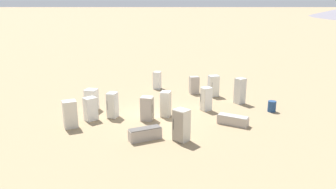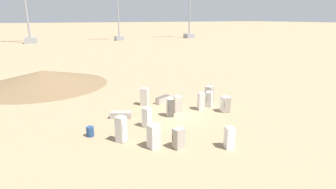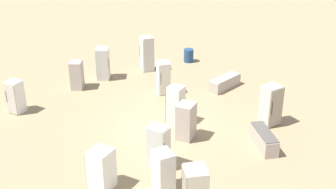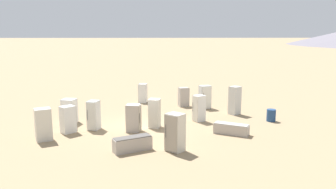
# 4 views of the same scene
# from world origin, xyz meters

# --- Properties ---
(ground_plane) EXTENTS (1000.00, 1000.00, 0.00)m
(ground_plane) POSITION_xyz_m (0.00, 0.00, 0.00)
(ground_plane) COLOR #9E8460
(discarded_fridge_0) EXTENTS (0.95, 0.94, 1.50)m
(discarded_fridge_0) POSITION_xyz_m (4.23, 0.90, 0.75)
(discarded_fridge_0) COLOR white
(discarded_fridge_0) RESTS_ON ground_plane
(discarded_fridge_1) EXTENTS (1.93, 1.43, 0.60)m
(discarded_fridge_1) POSITION_xyz_m (-4.71, 1.74, 0.30)
(discarded_fridge_1) COLOR #A89E93
(discarded_fridge_1) RESTS_ON ground_plane
(discarded_fridge_2) EXTENTS (0.84, 0.81, 1.65)m
(discarded_fridge_2) POSITION_xyz_m (-3.36, -1.11, 0.82)
(discarded_fridge_2) COLOR white
(discarded_fridge_2) RESTS_ON ground_plane
(discarded_fridge_3) EXTENTS (0.87, 0.78, 1.55)m
(discarded_fridge_3) POSITION_xyz_m (0.63, 0.90, 0.77)
(discarded_fridge_3) COLOR #A89E93
(discarded_fridge_3) RESTS_ON ground_plane
(discarded_fridge_4) EXTENTS (1.88, 1.27, 0.69)m
(discarded_fridge_4) POSITION_xyz_m (0.55, 4.03, 0.34)
(discarded_fridge_4) COLOR #A89E93
(discarded_fridge_4) RESTS_ON ground_plane
(discarded_fridge_6) EXTENTS (0.85, 0.72, 1.44)m
(discarded_fridge_6) POSITION_xyz_m (-2.86, -5.47, 0.72)
(discarded_fridge_6) COLOR #A89E93
(discarded_fridge_6) RESTS_ON ground_plane
(discarded_fridge_7) EXTENTS (1.01, 1.00, 1.79)m
(discarded_fridge_7) POSITION_xyz_m (-1.43, 4.15, 0.90)
(discarded_fridge_7) COLOR beige
(discarded_fridge_7) RESTS_ON ground_plane
(discarded_fridge_8) EXTENTS (0.93, 0.92, 1.49)m
(discarded_fridge_8) POSITION_xyz_m (4.64, -1.17, 0.75)
(discarded_fridge_8) COLOR white
(discarded_fridge_8) RESTS_ON ground_plane
(discarded_fridge_9) EXTENTS (0.91, 0.83, 1.70)m
(discarded_fridge_9) POSITION_xyz_m (-4.34, -4.65, 0.85)
(discarded_fridge_9) COLOR silver
(discarded_fridge_9) RESTS_ON ground_plane
(discarded_fridge_10) EXTENTS (0.75, 0.76, 1.52)m
(discarded_fridge_10) POSITION_xyz_m (0.26, -7.05, 0.76)
(discarded_fridge_10) COLOR white
(discarded_fridge_10) RESTS_ON ground_plane
(discarded_fridge_11) EXTENTS (0.73, 0.83, 1.67)m
(discarded_fridge_11) POSITION_xyz_m (2.92, 0.38, 0.84)
(discarded_fridge_11) COLOR silver
(discarded_fridge_11) RESTS_ON ground_plane
(discarded_fridge_12) EXTENTS (0.89, 0.89, 1.92)m
(discarded_fridge_12) POSITION_xyz_m (-6.05, -2.76, 0.96)
(discarded_fridge_12) COLOR silver
(discarded_fridge_12) RESTS_ON ground_plane
(discarded_fridge_13) EXTENTS (0.75, 0.80, 1.70)m
(discarded_fridge_13) POSITION_xyz_m (-0.56, 0.17, 0.85)
(discarded_fridge_13) COLOR beige
(discarded_fridge_13) RESTS_ON ground_plane
(rusty_barrel) EXTENTS (0.56, 0.56, 0.75)m
(rusty_barrel) POSITION_xyz_m (-7.89, -0.81, 0.38)
(rusty_barrel) COLOR navy
(rusty_barrel) RESTS_ON ground_plane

